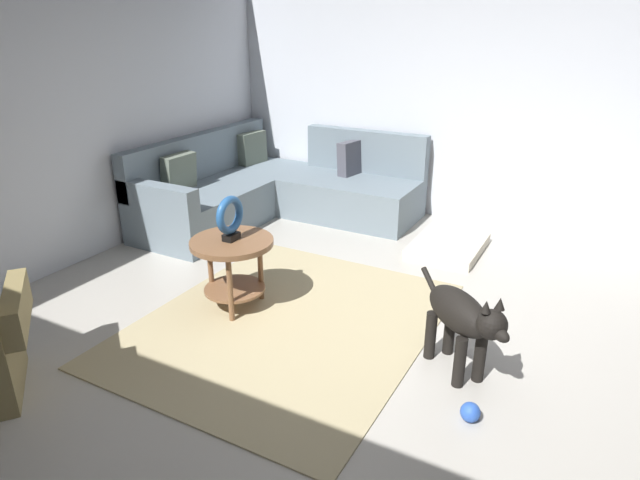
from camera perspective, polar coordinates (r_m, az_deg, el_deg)
ground_plane at (r=3.57m, az=5.13°, el=-13.14°), size 6.00×6.00×0.10m
wall_back at (r=4.92m, az=-28.15°, el=11.90°), size 6.00×0.12×2.70m
wall_right at (r=5.79m, az=17.87°, el=14.57°), size 0.12×6.00×2.70m
area_rug at (r=3.93m, az=-3.41°, el=-8.58°), size 2.30×1.90×0.01m
sectional_couch at (r=5.90m, az=-4.92°, el=5.11°), size 2.20×2.25×0.88m
side_table at (r=4.00m, az=-9.10°, el=-1.61°), size 0.60×0.60×0.54m
torus_sculpture at (r=3.89m, az=-9.36°, el=2.36°), size 0.28×0.08×0.33m
dog_bed_mat at (r=5.21m, az=13.18°, el=-0.61°), size 0.80×0.60×0.09m
dog at (r=3.34m, az=14.59°, el=-7.87°), size 0.58×0.68×0.63m
dog_toy_ball at (r=3.17m, az=15.40°, el=-16.92°), size 0.11×0.11×0.11m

